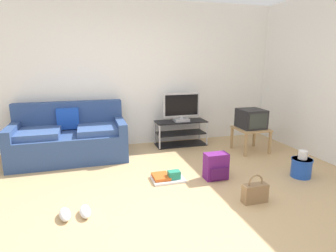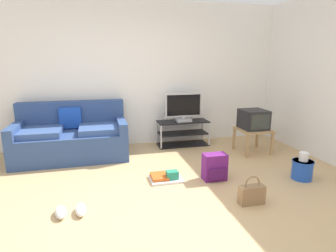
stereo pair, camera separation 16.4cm
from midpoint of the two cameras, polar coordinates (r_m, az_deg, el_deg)
ground_plane at (r=3.37m, az=-1.99°, el=-15.62°), size 9.00×9.80×0.02m
wall_back at (r=5.37m, az=-7.69°, el=10.37°), size 9.00×0.10×2.70m
wall_right at (r=5.22m, az=30.77°, el=8.55°), size 0.10×3.60×2.70m
couch at (r=4.97m, az=-18.20°, el=-2.26°), size 1.81×0.95×0.92m
tv_stand at (r=5.41m, az=3.90°, el=-1.45°), size 0.98×0.41×0.48m
flat_tv at (r=5.28m, az=4.06°, el=3.80°), size 0.71×0.22×0.54m
side_table at (r=5.19m, az=17.91°, el=-1.23°), size 0.54×0.54×0.43m
crt_tv at (r=5.16m, az=18.00°, el=1.32°), size 0.42×0.44×0.34m
backpack at (r=3.94m, az=10.73°, el=-8.28°), size 0.32×0.26×0.37m
handbag at (r=3.45m, az=18.11°, el=-13.10°), size 0.30×0.12×0.34m
cleaning_bucket at (r=4.36m, az=26.82°, el=-7.72°), size 0.29×0.29×0.39m
sneakers_pair at (r=3.26m, az=-17.90°, el=-16.25°), size 0.35×0.27×0.09m
floor_tray at (r=3.91m, az=0.71°, el=-10.47°), size 0.44×0.33×0.14m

